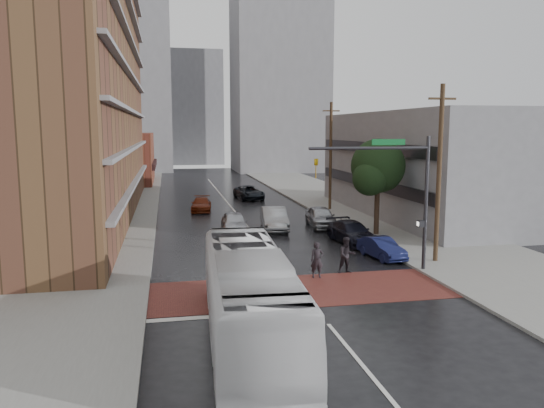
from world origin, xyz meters
TOP-DOWN VIEW (x-y plane):
  - ground at (0.00, 0.00)m, footprint 160.00×160.00m
  - crosswalk at (0.00, 0.50)m, footprint 14.00×5.00m
  - sidewalk_west at (-11.50, 25.00)m, footprint 9.00×90.00m
  - sidewalk_east at (11.50, 25.00)m, footprint 9.00×90.00m
  - apartment_block at (-14.00, 24.00)m, footprint 10.00×44.00m
  - storefront_west at (-12.00, 54.00)m, footprint 8.00×16.00m
  - building_east at (16.50, 20.00)m, footprint 11.00×26.00m
  - distant_tower_west at (-14.00, 78.00)m, footprint 18.00×16.00m
  - distant_tower_east at (14.00, 72.00)m, footprint 16.00×14.00m
  - distant_tower_center at (0.00, 95.00)m, footprint 12.00×10.00m
  - street_tree at (8.52, 12.03)m, footprint 4.20×4.10m
  - signal_mast at (5.85, 2.50)m, footprint 6.50×0.30m
  - utility_pole_near at (8.80, 4.00)m, footprint 1.60×0.26m
  - utility_pole_far at (8.80, 24.00)m, footprint 1.60×0.26m
  - transit_bus at (-3.28, -4.95)m, footprint 3.38×12.01m
  - pedestrian_a at (1.37, 2.40)m, footprint 0.70×0.48m
  - pedestrian_b at (3.17, 3.00)m, footprint 0.95×0.75m
  - car_travel_a at (-1.33, 14.97)m, footprint 2.03×4.59m
  - car_travel_b at (1.81, 15.69)m, footprint 2.30×5.28m
  - car_travel_c at (-3.02, 25.98)m, footprint 2.21×4.51m
  - suv_travel at (2.61, 33.45)m, footprint 3.10×5.51m
  - car_parked_near at (6.25, 5.67)m, footprint 1.89×3.89m
  - car_parked_mid at (5.96, 10.00)m, footprint 2.51×5.15m
  - car_parked_far at (5.57, 16.00)m, footprint 2.25×4.86m

SIDE VIEW (x-z plane):
  - ground at x=0.00m, z-range 0.00..0.00m
  - crosswalk at x=0.00m, z-range 0.00..0.02m
  - sidewalk_west at x=-11.50m, z-range 0.00..0.15m
  - sidewalk_east at x=11.50m, z-range 0.00..0.15m
  - car_parked_near at x=6.25m, z-range 0.00..1.23m
  - car_travel_c at x=-3.02m, z-range 0.00..1.26m
  - car_parked_mid at x=5.96m, z-range 0.00..1.44m
  - suv_travel at x=2.61m, z-range 0.00..1.45m
  - car_travel_a at x=-1.33m, z-range 0.00..1.54m
  - car_parked_far at x=5.57m, z-range 0.00..1.61m
  - car_travel_b at x=1.81m, z-range 0.00..1.69m
  - pedestrian_a at x=1.37m, z-range 0.00..1.86m
  - pedestrian_b at x=3.17m, z-range 0.00..1.93m
  - transit_bus at x=-3.28m, z-range 0.00..3.31m
  - storefront_west at x=-12.00m, z-range 0.00..7.00m
  - building_east at x=16.50m, z-range 0.00..9.00m
  - signal_mast at x=5.85m, z-range 1.13..8.33m
  - street_tree at x=8.52m, z-range 1.28..8.18m
  - utility_pole_near at x=8.80m, z-range 0.14..10.14m
  - utility_pole_far at x=8.80m, z-range 0.14..10.14m
  - distant_tower_center at x=0.00m, z-range 0.00..24.00m
  - apartment_block at x=-14.00m, z-range 0.00..28.00m
  - distant_tower_west at x=-14.00m, z-range 0.00..32.00m
  - distant_tower_east at x=14.00m, z-range 0.00..36.00m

